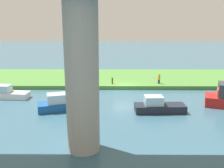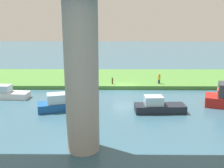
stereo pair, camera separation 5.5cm
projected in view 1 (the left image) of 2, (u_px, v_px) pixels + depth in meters
ground_plane at (123, 90)px, 34.13m from camera, size 160.00×160.00×0.00m
grassy_bank at (122, 78)px, 39.90m from camera, size 80.00×12.00×0.50m
bridge_pylon at (82, 77)px, 17.24m from camera, size 2.25×2.25×10.32m
person_on_bank at (159, 78)px, 35.23m from camera, size 0.42×0.42×1.39m
mooring_post at (112, 81)px, 35.01m from camera, size 0.20×0.20×0.87m
riverboat_paddlewheel at (62, 104)px, 26.43m from camera, size 5.44×3.24×1.71m
motorboat_red at (8, 93)px, 30.41m from camera, size 4.73×1.99×1.54m
pontoon_yellow at (158, 106)px, 25.77m from camera, size 4.99×1.97×1.64m
marker_buoy at (76, 116)px, 24.07m from camera, size 0.50×0.50×0.50m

